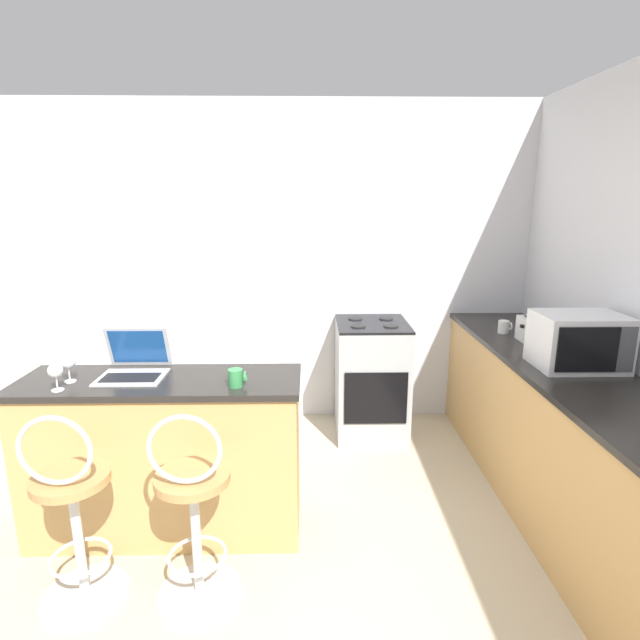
{
  "coord_description": "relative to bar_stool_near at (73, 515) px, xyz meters",
  "views": [
    {
      "loc": [
        0.34,
        -1.81,
        1.85
      ],
      "look_at": [
        0.41,
        1.62,
        1.01
      ],
      "focal_mm": 28.0,
      "sensor_mm": 36.0,
      "label": 1
    }
  ],
  "objects": [
    {
      "name": "microwave",
      "position": [
        2.59,
        0.67,
        0.62
      ],
      "size": [
        0.47,
        0.35,
        0.31
      ],
      "color": "silver",
      "rests_on": "counter_right"
    },
    {
      "name": "wine_glass_tall",
      "position": [
        -0.18,
        0.49,
        0.57
      ],
      "size": [
        0.08,
        0.08,
        0.15
      ],
      "color": "silver",
      "rests_on": "breakfast_bar"
    },
    {
      "name": "mug_green",
      "position": [
        0.7,
        0.4,
        0.51
      ],
      "size": [
        0.09,
        0.08,
        0.09
      ],
      "color": "#338447",
      "rests_on": "breakfast_bar"
    },
    {
      "name": "bar_stool_near",
      "position": [
        0.0,
        0.0,
        0.0
      ],
      "size": [
        0.4,
        0.4,
        0.98
      ],
      "color": "silver",
      "rests_on": "ground_plane"
    },
    {
      "name": "toaster",
      "position": [
        2.59,
        1.16,
        0.54
      ],
      "size": [
        0.21,
        0.26,
        0.17
      ],
      "color": "silver",
      "rests_on": "counter_right"
    },
    {
      "name": "mug_white",
      "position": [
        2.46,
        1.41,
        0.51
      ],
      "size": [
        0.09,
        0.07,
        0.09
      ],
      "color": "white",
      "rests_on": "counter_right"
    },
    {
      "name": "laptop",
      "position": [
        0.12,
        0.59,
        0.52
      ],
      "size": [
        0.34,
        0.31,
        0.25
      ],
      "color": "#B7BABF",
      "rests_on": "breakfast_bar"
    },
    {
      "name": "wall_back",
      "position": [
        0.74,
        2.08,
        0.85
      ],
      "size": [
        12.0,
        0.06,
        2.6
      ],
      "color": "silver",
      "rests_on": "ground_plane"
    },
    {
      "name": "breakfast_bar",
      "position": [
        0.27,
        0.52,
        0.01
      ],
      "size": [
        1.5,
        0.49,
        0.91
      ],
      "color": "tan",
      "rests_on": "ground_plane"
    },
    {
      "name": "counter_right",
      "position": [
        2.57,
        0.68,
        0.01
      ],
      "size": [
        0.63,
        2.78,
        0.91
      ],
      "color": "tan",
      "rests_on": "ground_plane"
    },
    {
      "name": "ground_plane",
      "position": [
        0.74,
        -0.2,
        -0.45
      ],
      "size": [
        20.0,
        20.0,
        0.0
      ],
      "primitive_type": "plane",
      "color": "#BCAD8E"
    },
    {
      "name": "stove_range",
      "position": [
        1.56,
        1.73,
        0.0
      ],
      "size": [
        0.55,
        0.61,
        0.92
      ],
      "color": "#9EA3A8",
      "rests_on": "ground_plane"
    },
    {
      "name": "bar_stool_far",
      "position": [
        0.54,
        0.0,
        0.0
      ],
      "size": [
        0.4,
        0.4,
        0.98
      ],
      "color": "silver",
      "rests_on": "ground_plane"
    },
    {
      "name": "wine_glass_short",
      "position": [
        -0.19,
        0.36,
        0.56
      ],
      "size": [
        0.07,
        0.07,
        0.14
      ],
      "color": "silver",
      "rests_on": "breakfast_bar"
    }
  ]
}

